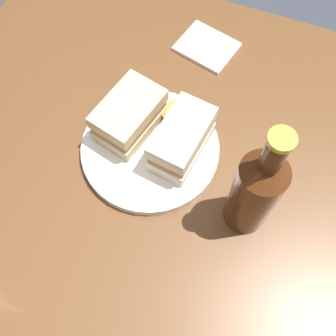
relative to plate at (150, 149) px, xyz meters
name	(u,v)px	position (x,y,z in m)	size (l,w,h in m)	color
ground_plane	(177,281)	(0.09, -0.06, -0.76)	(6.00, 6.00, 0.00)	#333842
dining_table	(180,254)	(0.09, -0.06, -0.39)	(1.05, 0.92, 0.75)	brown
plate	(150,149)	(0.00, 0.00, 0.00)	(0.24, 0.24, 0.02)	white
sandwich_half_left	(182,140)	(0.05, 0.01, 0.05)	(0.08, 0.13, 0.07)	beige
sandwich_half_right	(129,116)	(-0.05, 0.03, 0.04)	(0.10, 0.14, 0.07)	#CCB284
potato_wedge_front	(170,109)	(0.01, 0.08, 0.02)	(0.05, 0.02, 0.01)	#B77F33
potato_wedge_middle	(166,112)	(0.00, 0.07, 0.02)	(0.05, 0.02, 0.02)	gold
potato_wedge_back	(171,120)	(0.02, 0.06, 0.02)	(0.04, 0.02, 0.02)	#AD702D
potato_wedge_left_edge	(178,140)	(0.04, 0.03, 0.02)	(0.04, 0.02, 0.02)	#B77F33
cider_bottle	(256,190)	(0.19, -0.05, 0.09)	(0.07, 0.07, 0.25)	#47230F
napkin	(207,47)	(0.02, 0.26, 0.00)	(0.11, 0.09, 0.01)	white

